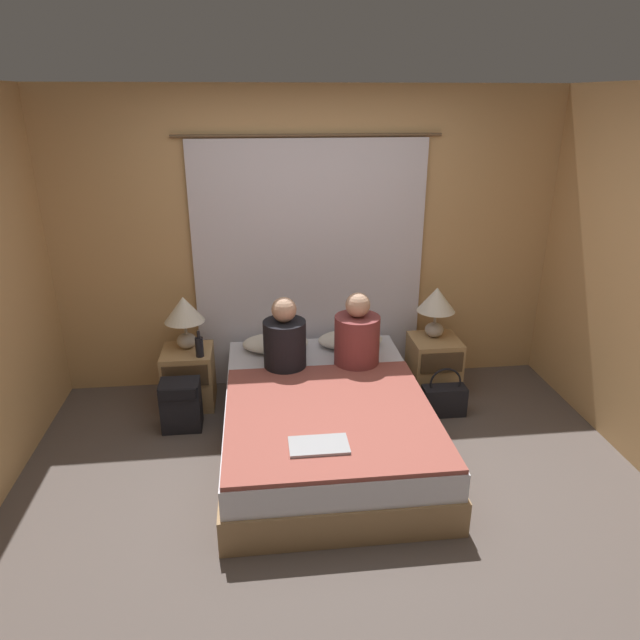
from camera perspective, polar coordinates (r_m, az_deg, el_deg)
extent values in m
plane|color=#564C47|center=(3.84, 1.59, -17.27)|extent=(16.00, 16.00, 0.00)
cube|color=tan|center=(4.86, -1.13, 7.75)|extent=(4.33, 0.06, 2.50)
cube|color=silver|center=(4.85, -1.05, 5.27)|extent=(1.93, 0.02, 2.10)
cylinder|color=brown|center=(4.67, -1.14, 17.99)|extent=(2.13, 0.02, 0.02)
cube|color=#99754C|center=(4.24, 0.48, -11.10)|extent=(1.44, 2.07, 0.24)
cube|color=silver|center=(4.13, 0.49, -8.62)|extent=(1.40, 2.03, 0.19)
cube|color=tan|center=(4.85, -12.95, -5.58)|extent=(0.40, 0.40, 0.48)
cube|color=#4C3823|center=(4.61, -13.32, -5.47)|extent=(0.35, 0.02, 0.17)
cube|color=tan|center=(5.03, 11.28, -4.39)|extent=(0.40, 0.40, 0.48)
cube|color=#4C3823|center=(4.81, 12.10, -4.22)|extent=(0.35, 0.02, 0.17)
ellipsoid|color=#B2A899|center=(4.77, -13.19, -2.02)|extent=(0.16, 0.16, 0.13)
cylinder|color=#B2A893|center=(4.72, -13.31, -0.72)|extent=(0.02, 0.02, 0.11)
cone|color=silver|center=(4.67, -13.47, 1.07)|extent=(0.32, 0.32, 0.21)
ellipsoid|color=#B2A899|center=(4.96, 11.35, -0.95)|extent=(0.16, 0.16, 0.13)
cylinder|color=#B2A893|center=(4.91, 11.45, 0.31)|extent=(0.02, 0.02, 0.11)
cone|color=silver|center=(4.86, 11.58, 2.04)|extent=(0.32, 0.32, 0.21)
ellipsoid|color=silver|center=(4.77, -4.48, -2.31)|extent=(0.55, 0.35, 0.12)
ellipsoid|color=silver|center=(4.83, 3.05, -1.97)|extent=(0.55, 0.35, 0.12)
cube|color=#994C42|center=(3.82, 1.04, -9.40)|extent=(1.38, 1.42, 0.03)
cylinder|color=black|center=(4.38, -3.54, -2.56)|extent=(0.33, 0.33, 0.40)
sphere|color=tan|center=(4.27, -3.62, 1.04)|extent=(0.19, 0.19, 0.19)
cylinder|color=brown|center=(4.43, 3.71, -2.14)|extent=(0.35, 0.35, 0.41)
sphere|color=tan|center=(4.32, 3.80, 1.51)|extent=(0.19, 0.19, 0.19)
cylinder|color=black|center=(4.58, -11.97, -2.67)|extent=(0.06, 0.06, 0.16)
cylinder|color=black|center=(4.54, -12.07, -1.41)|extent=(0.02, 0.02, 0.06)
cube|color=#9EA0A5|center=(3.47, -0.12, -12.43)|extent=(0.36, 0.21, 0.02)
cube|color=black|center=(4.54, -13.71, -8.26)|extent=(0.30, 0.21, 0.40)
cube|color=black|center=(4.44, -13.92, -6.63)|extent=(0.27, 0.23, 0.08)
cube|color=black|center=(4.73, 12.28, -7.89)|extent=(0.34, 0.15, 0.24)
torus|color=black|center=(4.65, 12.44, -6.15)|extent=(0.26, 0.02, 0.26)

